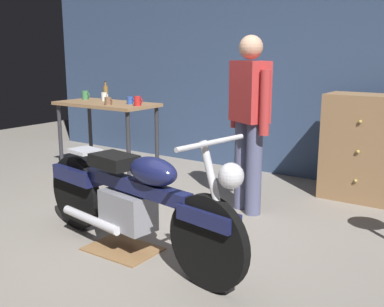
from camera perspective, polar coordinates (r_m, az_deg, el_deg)
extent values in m
plane|color=gray|center=(3.73, -6.15, -11.76)|extent=(12.00, 12.00, 0.00)
cube|color=#384C70|center=(5.81, 12.21, 12.45)|extent=(8.00, 0.12, 3.10)
cube|color=#99724C|center=(5.90, -10.49, 6.00)|extent=(1.30, 0.64, 0.04)
cylinder|color=#2D2D33|center=(6.23, -15.87, 1.87)|extent=(0.05, 0.05, 0.86)
cylinder|color=#2D2D33|center=(5.38, -7.81, 0.62)|extent=(0.05, 0.05, 0.86)
cylinder|color=#2D2D33|center=(6.56, -12.38, 2.59)|extent=(0.05, 0.05, 0.86)
cylinder|color=#2D2D33|center=(5.77, -4.33, 1.50)|extent=(0.05, 0.05, 0.86)
cylinder|color=black|center=(3.05, 1.97, -10.87)|extent=(0.64, 0.17, 0.64)
cylinder|color=black|center=(4.18, -14.08, -4.69)|extent=(0.64, 0.17, 0.64)
cube|color=#191E4C|center=(2.98, 1.99, -7.77)|extent=(0.46, 0.21, 0.10)
cube|color=#191E4C|center=(4.09, -13.84, -2.48)|extent=(0.54, 0.26, 0.12)
cube|color=gray|center=(3.61, -7.89, -6.87)|extent=(0.47, 0.31, 0.28)
cube|color=#191E4C|center=(3.47, -6.97, -3.99)|extent=(1.10, 0.28, 0.10)
ellipsoid|color=#191E4C|center=(3.28, -4.82, -2.18)|extent=(0.47, 0.29, 0.20)
cube|color=black|center=(3.62, -9.53, -0.90)|extent=(0.39, 0.29, 0.10)
cube|color=silver|center=(3.94, -13.03, 0.33)|extent=(0.27, 0.24, 0.03)
cylinder|color=silver|center=(2.90, 2.90, -5.19)|extent=(0.27, 0.09, 0.68)
cylinder|color=silver|center=(2.84, 2.37, 1.34)|extent=(0.13, 0.60, 0.03)
sphere|color=silver|center=(2.78, 4.80, -2.75)|extent=(0.16, 0.16, 0.16)
cylinder|color=silver|center=(3.80, -12.34, -7.94)|extent=(0.70, 0.18, 0.07)
cylinder|color=slate|center=(4.40, 7.60, -1.94)|extent=(0.15, 0.15, 0.88)
cylinder|color=slate|center=(4.56, 6.17, -1.39)|extent=(0.15, 0.15, 0.88)
cube|color=#BF3333|center=(4.36, 7.12, 7.56)|extent=(0.44, 0.37, 0.56)
cylinder|color=#BF3333|center=(4.17, 8.95, 6.18)|extent=(0.09, 0.09, 0.58)
cylinder|color=#BF3333|center=(4.56, 5.39, 6.81)|extent=(0.09, 0.09, 0.58)
sphere|color=tan|center=(4.34, 7.26, 12.83)|extent=(0.22, 0.22, 0.22)
cube|color=#99724C|center=(5.10, 20.37, 0.66)|extent=(0.80, 0.44, 1.10)
sphere|color=tan|center=(4.83, 19.95, 3.68)|extent=(0.04, 0.04, 0.04)
sphere|color=tan|center=(4.88, 19.69, 0.20)|extent=(0.04, 0.04, 0.04)
sphere|color=tan|center=(4.95, 19.43, -3.19)|extent=(0.04, 0.04, 0.04)
cube|color=olive|center=(3.76, -8.51, -11.52)|extent=(0.56, 0.40, 0.01)
cylinder|color=white|center=(6.08, -10.75, 6.87)|extent=(0.07, 0.07, 0.11)
torus|color=white|center=(6.05, -10.47, 6.91)|extent=(0.06, 0.01, 0.06)
cylinder|color=#2D51AD|center=(5.66, -7.63, 6.49)|extent=(0.07, 0.07, 0.09)
torus|color=#2D51AD|center=(5.63, -7.30, 6.51)|extent=(0.05, 0.01, 0.05)
cylinder|color=brown|center=(5.63, -10.28, 6.37)|extent=(0.08, 0.08, 0.09)
torus|color=brown|center=(5.60, -9.93, 6.39)|extent=(0.05, 0.01, 0.05)
cylinder|color=#3D7F4C|center=(6.31, -12.99, 7.00)|extent=(0.09, 0.09, 0.11)
torus|color=#3D7F4C|center=(6.27, -12.68, 7.04)|extent=(0.06, 0.01, 0.06)
cylinder|color=red|center=(5.47, -6.71, 6.42)|extent=(0.09, 0.09, 0.11)
torus|color=red|center=(5.44, -6.33, 6.45)|extent=(0.06, 0.01, 0.06)
cylinder|color=olive|center=(6.24, -10.56, 7.35)|extent=(0.06, 0.06, 0.18)
cylinder|color=olive|center=(6.23, -10.60, 8.41)|extent=(0.03, 0.03, 0.05)
cylinder|color=black|center=(6.23, -10.62, 8.68)|extent=(0.03, 0.03, 0.01)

